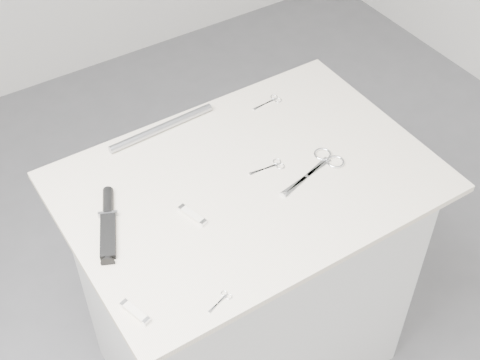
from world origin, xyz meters
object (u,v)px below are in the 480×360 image
large_shears (321,164)px  sheathed_knife (108,220)px  metal_rail (162,128)px  pocket_knife_a (135,312)px  embroidery_scissors_a (272,166)px  pocket_knife_b (192,215)px  plinth (248,282)px  tiny_scissors (222,300)px  embroidery_scissors_b (271,101)px

large_shears → sheathed_knife: (-0.59, 0.13, 0.01)m
metal_rail → pocket_knife_a: bearing=-123.3°
embroidery_scissors_a → pocket_knife_a: (-0.53, -0.23, 0.00)m
pocket_knife_a → pocket_knife_b: bearing=-70.8°
plinth → metal_rail: 0.58m
embroidery_scissors_a → large_shears: bearing=-23.7°
large_shears → pocket_knife_a: (-0.65, -0.16, 0.00)m
embroidery_scissors_a → plinth: bearing=-168.8°
sheathed_knife → pocket_knife_a: sheathed_knife is taller
large_shears → metal_rail: 0.48m
embroidery_scissors_a → metal_rail: size_ratio=0.31×
large_shears → metal_rail: (-0.30, 0.37, 0.01)m
plinth → tiny_scissors: tiny_scissors is taller
plinth → embroidery_scissors_a: size_ratio=8.61×
large_shears → pocket_knife_b: 0.40m
pocket_knife_b → sheathed_knife: bearing=47.0°
plinth → embroidery_scissors_b: size_ratio=8.94×
tiny_scissors → sheathed_knife: bearing=90.3°
embroidery_scissors_a → pocket_knife_b: pocket_knife_b is taller
pocket_knife_b → plinth: bearing=-95.3°
embroidery_scissors_a → metal_rail: metal_rail is taller
embroidery_scissors_a → pocket_knife_b: bearing=-165.1°
large_shears → metal_rail: size_ratio=0.66×
embroidery_scissors_a → sheathed_knife: sheathed_knife is taller
pocket_knife_b → metal_rail: metal_rail is taller
pocket_knife_a → pocket_knife_b: pocket_knife_b is taller
plinth → large_shears: size_ratio=4.01×
plinth → large_shears: 0.52m
large_shears → tiny_scissors: large_shears is taller
pocket_knife_a → embroidery_scissors_a: bearing=-83.7°
large_shears → pocket_knife_a: bearing=179.7°
tiny_scissors → embroidery_scissors_b: bearing=28.8°
plinth → pocket_knife_b: pocket_knife_b is taller
plinth → sheathed_knife: sheathed_knife is taller
embroidery_scissors_a → sheathed_knife: bearing=179.3°
pocket_knife_b → metal_rail: 0.35m
large_shears → sheathed_knife: size_ratio=1.00×
sheathed_knife → pocket_knife_b: size_ratio=2.49×
embroidery_scissors_b → pocket_knife_b: 0.52m
large_shears → pocket_knife_b: bearing=162.1°
sheathed_knife → pocket_knife_b: 0.21m
pocket_knife_a → embroidery_scissors_b: bearing=-72.9°
embroidery_scissors_b → pocket_knife_a: bearing=-150.5°
embroidery_scissors_b → sheathed_knife: sheathed_knife is taller
embroidery_scissors_b → metal_rail: bearing=165.7°
sheathed_knife → pocket_knife_b: bearing=-92.8°
tiny_scissors → embroidery_scissors_a: bearing=22.9°
pocket_knife_a → plinth: bearing=-80.8°
large_shears → tiny_scissors: 0.52m
tiny_scissors → plinth: bearing=29.8°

